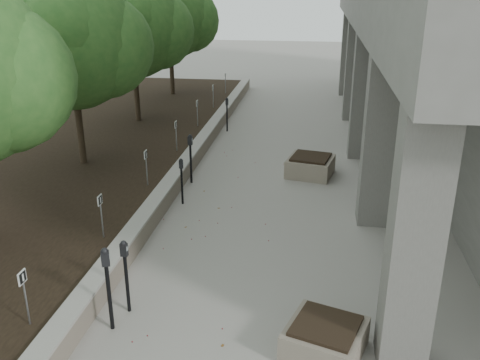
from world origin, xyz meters
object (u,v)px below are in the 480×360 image
Objects in this scene: crabapple_tree_4 at (133,48)px; parking_meter_3 at (182,181)px; parking_meter_5 at (227,115)px; planter_front at (325,338)px; crabapple_tree_3 at (73,70)px; parking_meter_2 at (109,289)px; planter_back at (310,165)px; crabapple_tree_5 at (170,34)px; parking_meter_1 at (126,277)px; parking_meter_4 at (191,159)px.

crabapple_tree_4 reaches higher than parking_meter_3.
parking_meter_5 is 12.87m from planter_front.
parking_meter_2 is (3.55, -6.91, -2.36)m from crabapple_tree_3.
crabapple_tree_4 is at bearing 176.62° from parking_meter_5.
parking_meter_2 is at bearing -111.56° from planter_back.
crabapple_tree_3 is at bearing -90.00° from crabapple_tree_4.
planter_back is at bearing 48.21° from parking_meter_2.
planter_front is (7.06, -17.00, -2.86)m from crabapple_tree_5.
parking_meter_1 is at bearing -72.20° from crabapple_tree_4.
crabapple_tree_3 is 3.77× the size of parking_meter_4.
crabapple_tree_5 is (0.00, 10.00, 0.00)m from crabapple_tree_3.
parking_meter_1 is 1.06× the size of parking_meter_5.
crabapple_tree_3 is at bearing 96.95° from parking_meter_2.
parking_meter_3 is at bearing -73.63° from crabapple_tree_5.
parking_meter_1 is 7.98m from planter_back.
crabapple_tree_3 is at bearing -131.61° from parking_meter_5.
parking_meter_4 is 1.10× the size of parking_meter_5.
parking_meter_2 is at bearing -98.40° from parking_meter_5.
crabapple_tree_3 is at bearing 142.75° from parking_meter_3.
crabapple_tree_5 is 17.44m from parking_meter_2.
crabapple_tree_3 is 7.31m from planter_back.
parking_meter_2 is at bearing -99.96° from parking_meter_3.
parking_meter_5 is at bearing 57.44° from crabapple_tree_3.
crabapple_tree_4 is at bearing 148.94° from planter_back.
parking_meter_2 is 1.06× the size of parking_meter_4.
parking_meter_4 is (-0.35, 6.22, 0.03)m from parking_meter_1.
crabapple_tree_3 and crabapple_tree_5 have the same top height.
parking_meter_1 is at bearing -79.90° from parking_meter_4.
parking_meter_3 reaches higher than planter_back.
parking_meter_4 reaches higher than parking_meter_5.
crabapple_tree_4 and crabapple_tree_5 have the same top height.
crabapple_tree_3 is 4.56m from parking_meter_3.
parking_meter_2 is 1.16× the size of parking_meter_5.
parking_meter_1 is 0.97× the size of parking_meter_4.
crabapple_tree_4 reaches higher than planter_front.
crabapple_tree_3 is 1.00× the size of crabapple_tree_4.
parking_meter_2 is 1.22× the size of parking_meter_3.
parking_meter_2 is at bearing -81.08° from parking_meter_4.
crabapple_tree_5 is at bearing 107.93° from parking_meter_1.
parking_meter_5 is (3.41, -4.66, -2.47)m from crabapple_tree_5.
crabapple_tree_3 reaches higher than parking_meter_2.
crabapple_tree_3 reaches higher than parking_meter_5.
planter_front is (3.64, -5.33, -0.36)m from parking_meter_3.
planter_back is at bearing 8.40° from crabapple_tree_3.
parking_meter_4 is at bearing -100.09° from parking_meter_5.
parking_meter_1 is 1.23× the size of planter_front.
parking_meter_4 is (-0.24, 6.74, -0.04)m from parking_meter_2.
crabapple_tree_4 reaches higher than parking_meter_2.
crabapple_tree_5 reaches higher than parking_meter_2.
parking_meter_2 is 1.20× the size of planter_back.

